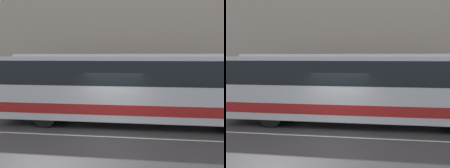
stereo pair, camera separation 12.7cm
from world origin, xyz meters
The scene contains 6 objects.
ground_plane centered at (0.00, 0.00, 0.00)m, with size 60.00×60.00×0.00m, color #38383A.
sidewalk centered at (0.00, 5.54, 0.07)m, with size 60.00×3.08×0.15m.
building_facade centered at (0.00, 7.23, 4.79)m, with size 60.00×0.35×9.94m.
lane_stripe centered at (0.00, 0.00, 0.00)m, with size 54.00×0.14×0.01m.
transit_bus centered at (0.56, 2.28, 1.87)m, with size 12.23×2.51×3.31m.
pedestrian_waiting centered at (0.39, 4.63, 0.84)m, with size 0.36×0.36×1.51m.
Camera 1 is at (2.09, -12.02, 3.25)m, focal length 50.00 mm.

